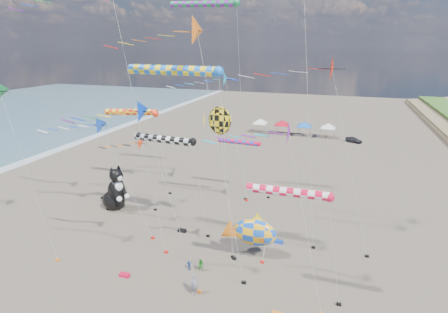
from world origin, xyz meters
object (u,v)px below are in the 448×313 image
person_adult (194,285)px  parked_car (354,140)px  cat_inflatable (115,187)px  fish_inflatable (254,232)px  child_blue (189,265)px  child_green (201,265)px

person_adult → parked_car: 55.05m
cat_inflatable → person_adult: size_ratio=3.11×
fish_inflatable → child_blue: (-5.00, -4.09, -2.02)m
cat_inflatable → child_green: 17.09m
person_adult → child_green: bearing=72.6°
person_adult → child_green: (-0.67, 3.02, -0.32)m
child_blue → parked_car: parked_car is taller
child_green → person_adult: bearing=-82.9°
cat_inflatable → child_blue: size_ratio=5.94×
cat_inflatable → child_green: size_ratio=4.70×
person_adult → parked_car: bearing=46.4°
fish_inflatable → child_blue: fish_inflatable is taller
person_adult → child_blue: 3.45m
parked_car → fish_inflatable: bearing=-163.5°
parked_car → cat_inflatable: bearing=174.4°
fish_inflatable → person_adult: (-3.21, -7.01, -1.57)m
child_green → cat_inflatable: bearing=145.1°
fish_inflatable → person_adult: bearing=-114.6°
person_adult → child_blue: (-1.79, 2.92, -0.45)m
cat_inflatable → parked_car: size_ratio=1.69×
fish_inflatable → parked_car: fish_inflatable is taller
person_adult → child_blue: bearing=91.5°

